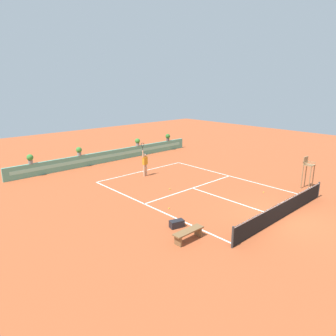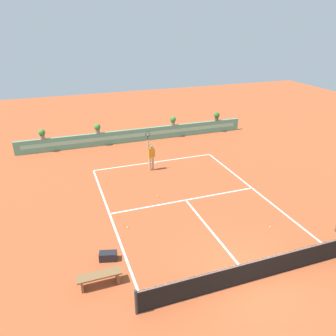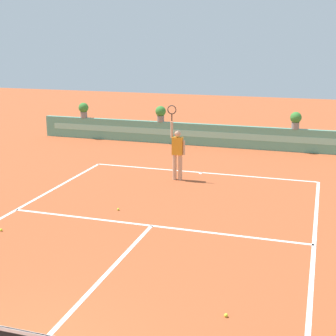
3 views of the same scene
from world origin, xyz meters
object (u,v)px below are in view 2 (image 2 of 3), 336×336
Objects in this scene: tennis_player at (151,155)px; potted_plant_right at (173,120)px; potted_plant_left at (97,128)px; potted_plant_far_left at (42,133)px; tennis_ball_near_baseline at (270,227)px; gear_bag at (108,256)px; tennis_ball_mid_court at (128,227)px; bench_courtside at (99,277)px; tennis_ball_by_sideline at (158,196)px; potted_plant_far_right at (217,116)px.

tennis_player is 6.69m from potted_plant_right.
potted_plant_left is 1.00× the size of potted_plant_right.
potted_plant_left is 1.00× the size of potted_plant_far_left.
gear_bag is at bearing 177.66° from tennis_ball_near_baseline.
potted_plant_right reaches higher than tennis_ball_mid_court.
tennis_ball_near_baseline is 0.09× the size of potted_plant_far_left.
bench_courtside is at bearing -112.70° from gear_bag.
bench_courtside is 23.53× the size of tennis_ball_near_baseline.
potted_plant_far_left reaches higher than bench_courtside.
tennis_ball_mid_court is at bearing 56.82° from gear_bag.
potted_plant_left is at bearing 100.79° from tennis_ball_by_sideline.
tennis_player is 9.41m from potted_plant_far_right.
gear_bag is at bearing -97.43° from potted_plant_left.
potted_plant_far_right is 3.94m from potted_plant_right.
potted_plant_far_right is (12.27, 14.69, 1.04)m from bench_courtside.
potted_plant_far_left reaches higher than tennis_ball_near_baseline.
potted_plant_far_right and potted_plant_far_left have the same top height.
tennis_ball_near_baseline is at bearing -2.34° from gear_bag.
tennis_ball_by_sideline is at bearing -131.97° from potted_plant_far_right.
tennis_player is 8.77m from tennis_ball_near_baseline.
potted_plant_right is (6.04, 0.00, 0.00)m from potted_plant_left.
potted_plant_left is at bearing 180.00° from potted_plant_right.
tennis_player is at bearing -41.44° from potted_plant_far_left.
gear_bag is 7.50m from tennis_ball_near_baseline.
bench_courtside is at bearing -83.65° from potted_plant_far_left.
gear_bag is 15.55m from potted_plant_right.
potted_plant_left is 6.04m from potted_plant_right.
bench_courtside is at bearing -119.56° from potted_plant_right.
potted_plant_right reaches higher than bench_courtside.
potted_plant_far_right and potted_plant_left have the same top height.
potted_plant_right is at bearing 0.00° from potted_plant_left.
bench_courtside is 16.92m from potted_plant_right.
potted_plant_far_right is at bearing 0.00° from potted_plant_right.
tennis_ball_mid_court is 0.09× the size of potted_plant_far_right.
tennis_player is 6.16m from potted_plant_left.
potted_plant_far_right and potted_plant_right have the same top height.
gear_bag is 8.87m from tennis_player.
tennis_player is at bearing -143.13° from potted_plant_far_right.
tennis_player is (4.75, 9.06, 0.67)m from bench_courtside.
tennis_ball_by_sideline is 9.42m from potted_plant_left.
potted_plant_left is at bearing 0.00° from potted_plant_far_left.
tennis_ball_mid_court is (-6.25, 2.22, 0.00)m from tennis_ball_near_baseline.
gear_bag is at bearing -120.17° from potted_plant_right.
potted_plant_right is 1.00× the size of potted_plant_far_left.
tennis_ball_near_baseline is 6.06m from tennis_ball_by_sideline.
potted_plant_far_left reaches higher than gear_bag.
potted_plant_right reaches higher than tennis_ball_near_baseline.
potted_plant_far_right is (4.24, 13.71, 1.38)m from tennis_ball_near_baseline.
bench_courtside is 2.21× the size of potted_plant_right.
bench_courtside is 10.25m from tennis_player.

